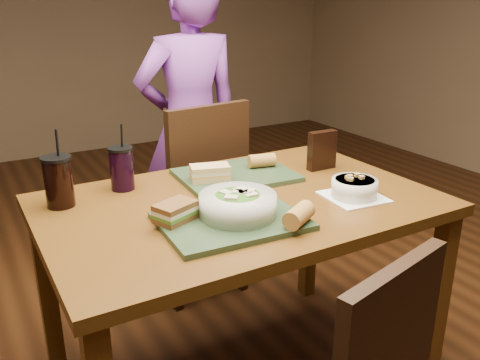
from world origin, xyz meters
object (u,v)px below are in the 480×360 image
cup_berry (122,168)px  diner (190,128)px  chair_far (200,191)px  chip_bag (322,150)px  tray_near (231,221)px  baguette_far (262,161)px  dining_table (240,224)px  baguette_near (299,215)px  tray_far (236,175)px  salad_bowl (238,203)px  sandwich_near (175,212)px  soup_bowl (354,188)px  sandwich_far (210,173)px  cup_cola (59,181)px

cup_berry → diner: bearing=49.0°
chair_far → chip_bag: 0.67m
chair_far → cup_berry: 0.66m
diner → tray_near: size_ratio=3.67×
chip_bag → baguette_far: bearing=158.8°
tray_near → chip_bag: (0.57, 0.28, 0.07)m
dining_table → baguette_near: bearing=-84.4°
baguette_far → tray_near: bearing=-132.7°
tray_far → baguette_near: baguette_near is taller
dining_table → salad_bowl: bearing=-122.2°
tray_far → sandwich_near: sandwich_near is taller
soup_bowl → sandwich_near: 0.62m
tray_near → soup_bowl: size_ratio=2.05×
salad_bowl → chip_bag: (0.54, 0.27, 0.02)m
diner → dining_table: bearing=76.8°
dining_table → chip_bag: bearing=15.7°
sandwich_near → diner: bearing=63.1°
diner → chip_bag: (0.20, -0.81, 0.06)m
dining_table → diner: size_ratio=0.84×
sandwich_far → cup_cola: size_ratio=0.60×
dining_table → salad_bowl: salad_bowl is taller
chip_bag → sandwich_near: bearing=-161.7°
diner → baguette_far: 0.72m
sandwich_far → baguette_near: bearing=-84.1°
salad_bowl → chip_bag: size_ratio=1.52×
sandwich_near → baguette_far: size_ratio=1.36×
tray_near → diner: bearing=71.3°
chair_far → cup_cola: 0.86m
chair_far → tray_far: chair_far is taller
dining_table → tray_far: (0.10, 0.20, 0.10)m
baguette_near → baguette_far: 0.55m
cup_berry → soup_bowl: bearing=-35.7°
salad_bowl → cup_berry: cup_berry is taller
dining_table → sandwich_near: sandwich_near is taller
sandwich_far → salad_bowl: bearing=-102.4°
sandwich_near → baguette_near: same height
chip_bag → cup_berry: bearing=168.9°
tray_far → cup_cola: (-0.63, 0.04, 0.08)m
tray_far → sandwich_near: size_ratio=2.98×
diner → baguette_far: size_ratio=14.86×
dining_table → tray_far: tray_far is taller
sandwich_near → chip_bag: chip_bag is taller
cup_cola → chip_bag: cup_cola is taller
chair_far → salad_bowl: size_ratio=4.11×
sandwich_near → chip_bag: size_ratio=0.92×
soup_bowl → salad_bowl: bearing=176.4°
chair_far → sandwich_near: bearing=-120.3°
baguette_near → soup_bowl: bearing=20.2°
salad_bowl → cup_berry: size_ratio=0.98×
tray_far → cup_cola: cup_cola is taller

